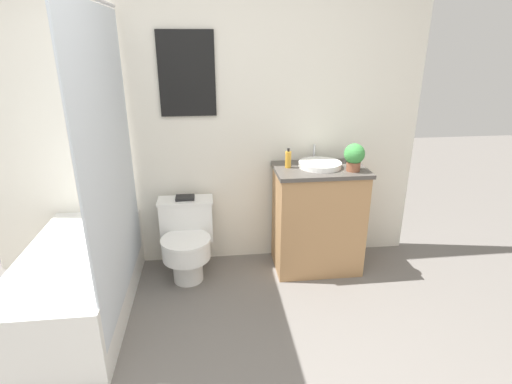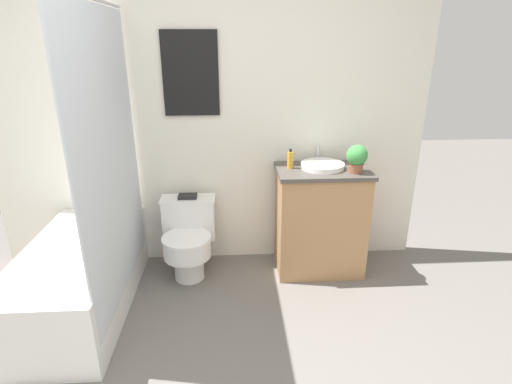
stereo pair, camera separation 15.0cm
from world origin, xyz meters
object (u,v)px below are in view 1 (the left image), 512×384
(soap_bottle, at_px, (288,159))
(potted_plant, at_px, (354,156))
(sink, at_px, (320,164))
(book_on_tank, at_px, (185,198))
(toilet, at_px, (187,239))

(soap_bottle, height_order, potted_plant, potted_plant)
(soap_bottle, bearing_deg, sink, -3.45)
(sink, distance_m, book_on_tank, 1.07)
(book_on_tank, bearing_deg, soap_bottle, -4.74)
(potted_plant, relative_size, book_on_tank, 1.43)
(book_on_tank, bearing_deg, toilet, -90.00)
(sink, distance_m, potted_plant, 0.27)
(toilet, bearing_deg, potted_plant, -3.60)
(sink, distance_m, soap_bottle, 0.25)
(toilet, xyz_separation_m, book_on_tank, (0.00, 0.12, 0.29))
(soap_bottle, xyz_separation_m, book_on_tank, (-0.79, 0.07, -0.30))
(toilet, bearing_deg, sink, 2.34)
(toilet, height_order, soap_bottle, soap_bottle)
(book_on_tank, bearing_deg, potted_plant, -9.13)
(toilet, relative_size, book_on_tank, 4.20)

